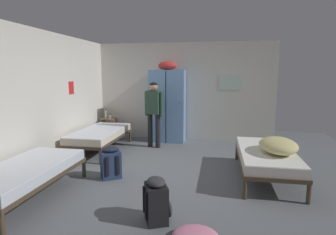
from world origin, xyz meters
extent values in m
plane|color=slate|center=(0.00, 0.00, 0.00)|extent=(8.08, 8.08, 0.00)
cube|color=beige|center=(0.00, 2.55, 1.28)|extent=(4.70, 0.06, 2.56)
cube|color=beige|center=(-2.32, 0.00, 1.28)|extent=(0.06, 5.05, 2.56)
cube|color=#B7CCBC|center=(1.21, 2.52, 1.55)|extent=(0.55, 0.01, 0.40)
cube|color=red|center=(-2.29, 0.88, 1.45)|extent=(0.01, 0.20, 0.28)
cube|color=#6B93C6|center=(-0.60, 2.24, 0.93)|extent=(0.44, 0.52, 1.85)
cylinder|color=black|center=(-0.48, 1.97, 1.05)|extent=(0.02, 0.03, 0.02)
cube|color=#6B93C6|center=(-0.14, 2.24, 0.93)|extent=(0.44, 0.52, 1.85)
cylinder|color=black|center=(-0.02, 1.97, 1.05)|extent=(0.02, 0.03, 0.02)
ellipsoid|color=red|center=(-0.37, 2.24, 1.96)|extent=(0.48, 0.36, 0.22)
cylinder|color=brown|center=(-2.17, 2.08, 0.28)|extent=(0.03, 0.03, 0.55)
cylinder|color=brown|center=(-1.82, 2.08, 0.28)|extent=(0.03, 0.03, 0.55)
cylinder|color=brown|center=(-2.17, 2.35, 0.28)|extent=(0.03, 0.03, 0.55)
cylinder|color=brown|center=(-1.82, 2.35, 0.28)|extent=(0.03, 0.03, 0.55)
cube|color=brown|center=(-1.99, 2.21, 0.19)|extent=(0.38, 0.30, 0.02)
cube|color=brown|center=(-1.99, 2.21, 0.56)|extent=(0.38, 0.30, 0.02)
cylinder|color=#473828|center=(-1.32, -2.38, 0.14)|extent=(0.06, 0.06, 0.28)
cylinder|color=#473828|center=(-2.16, -0.54, 0.14)|extent=(0.06, 0.06, 0.28)
cylinder|color=#473828|center=(-1.32, -0.54, 0.14)|extent=(0.06, 0.06, 0.28)
cube|color=#473828|center=(-1.74, -1.46, 0.31)|extent=(0.90, 1.90, 0.06)
cube|color=silver|center=(-1.74, -1.46, 0.41)|extent=(0.87, 1.84, 0.14)
cube|color=silver|center=(-1.74, -1.46, 0.49)|extent=(0.86, 1.82, 0.01)
cylinder|color=#473828|center=(2.16, 0.91, 0.14)|extent=(0.06, 0.06, 0.28)
cylinder|color=#473828|center=(1.32, 0.91, 0.14)|extent=(0.06, 0.06, 0.28)
cylinder|color=#473828|center=(2.16, -0.93, 0.14)|extent=(0.06, 0.06, 0.28)
cylinder|color=#473828|center=(1.32, -0.93, 0.14)|extent=(0.06, 0.06, 0.28)
cube|color=#473828|center=(1.74, -0.01, 0.31)|extent=(0.90, 1.90, 0.06)
cube|color=silver|center=(1.74, -0.01, 0.41)|extent=(0.87, 1.84, 0.14)
cube|color=white|center=(1.74, -0.01, 0.49)|extent=(0.86, 1.82, 0.01)
cylinder|color=#473828|center=(-2.16, 0.14, 0.14)|extent=(0.06, 0.06, 0.28)
cylinder|color=#473828|center=(-1.32, 0.14, 0.14)|extent=(0.06, 0.06, 0.28)
cylinder|color=#473828|center=(-2.16, 1.98, 0.14)|extent=(0.06, 0.06, 0.28)
cylinder|color=#473828|center=(-1.32, 1.98, 0.14)|extent=(0.06, 0.06, 0.28)
cube|color=#473828|center=(-1.74, 1.06, 0.31)|extent=(0.90, 1.90, 0.06)
cube|color=beige|center=(-1.74, 1.06, 0.41)|extent=(0.87, 1.84, 0.14)
cube|color=silver|center=(-1.74, 1.06, 0.49)|extent=(0.86, 1.82, 0.01)
ellipsoid|color=#D1C67F|center=(1.89, -0.16, 0.61)|extent=(0.59, 0.81, 0.24)
cylinder|color=black|center=(-0.48, 1.55, 0.41)|extent=(0.12, 0.12, 0.81)
cylinder|color=black|center=(-0.69, 1.62, 0.41)|extent=(0.12, 0.12, 0.81)
cube|color=#284233|center=(-0.59, 1.58, 1.09)|extent=(0.38, 0.29, 0.55)
cylinder|color=#284233|center=(-0.39, 1.52, 1.05)|extent=(0.08, 0.08, 0.57)
cylinder|color=#284233|center=(-0.78, 1.65, 1.05)|extent=(0.08, 0.08, 0.57)
sphere|color=tan|center=(-0.59, 1.58, 1.46)|extent=(0.20, 0.20, 0.20)
ellipsoid|color=black|center=(-0.59, 1.58, 1.51)|extent=(0.19, 0.19, 0.11)
cylinder|color=silver|center=(-2.07, 2.23, 0.68)|extent=(0.07, 0.07, 0.21)
cylinder|color=#2666B2|center=(-2.07, 2.23, 0.80)|extent=(0.04, 0.04, 0.03)
cylinder|color=white|center=(-1.92, 2.17, 0.62)|extent=(0.05, 0.05, 0.10)
cylinder|color=black|center=(-1.92, 2.17, 0.69)|extent=(0.03, 0.03, 0.03)
cube|color=black|center=(0.22, -1.73, 0.23)|extent=(0.35, 0.39, 0.46)
ellipsoid|color=#2D2D33|center=(0.36, -1.67, 0.15)|extent=(0.17, 0.25, 0.20)
ellipsoid|color=#2D2D33|center=(0.22, -1.73, 0.50)|extent=(0.31, 0.35, 0.10)
cube|color=black|center=(0.13, -1.87, 0.25)|extent=(0.04, 0.06, 0.32)
cube|color=black|center=(0.06, -1.71, 0.25)|extent=(0.04, 0.06, 0.32)
cube|color=navy|center=(-0.85, -0.50, 0.23)|extent=(0.40, 0.38, 0.46)
ellipsoid|color=black|center=(-0.93, -0.38, 0.15)|extent=(0.24, 0.20, 0.20)
ellipsoid|color=black|center=(-0.85, -0.50, 0.50)|extent=(0.36, 0.34, 0.10)
cube|color=black|center=(-0.70, -0.57, 0.25)|extent=(0.05, 0.05, 0.32)
cube|color=black|center=(-0.85, -0.66, 0.25)|extent=(0.05, 0.05, 0.32)
camera|label=1|loc=(0.92, -4.75, 1.76)|focal=29.55mm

